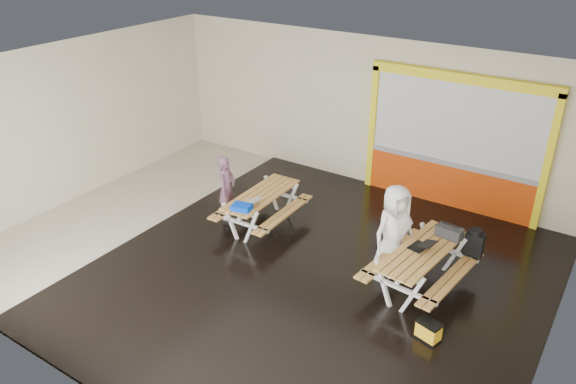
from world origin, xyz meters
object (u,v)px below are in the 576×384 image
Objects in this scene: blue_pouch at (242,207)px; person_right at (394,231)px; toolbox at (449,232)px; picnic_table_left at (262,202)px; picnic_table_right at (422,259)px; dark_case at (389,268)px; laptop_right at (422,246)px; fluke_bag at (428,331)px; backpack at (474,243)px; laptop_left at (251,202)px; person_left at (227,188)px.

person_right is at bearing 14.20° from blue_pouch.
picnic_table_left is at bearing -174.29° from toolbox.
person_right reaches higher than blue_pouch.
toolbox is (0.23, 0.63, 0.29)m from picnic_table_right.
dark_case is (2.82, 0.65, -0.70)m from blue_pouch.
fluke_bag is at bearing -61.58° from laptop_right.
person_right is 3.71× the size of toolbox.
toolbox is at bearing 102.11° from fluke_bag.
person_right is 3.30× the size of backpack.
person_right is at bearing -0.78° from picnic_table_left.
laptop_left reaches higher than picnic_table_right.
laptop_right is 1.52m from fluke_bag.
picnic_table_left reaches higher than dark_case.
picnic_table_left is at bearing -86.72° from person_left.
person_right is 2.84m from laptop_left.
picnic_table_right is at bearing 3.51° from laptop_left.
laptop_left is 4.18m from backpack.
toolbox is at bearing 17.09° from blue_pouch.
person_left is (-0.72, -0.22, 0.21)m from picnic_table_left.
picnic_table_right is 1.03m from backpack.
blue_pouch is 0.88× the size of fluke_bag.
backpack is (4.87, 0.78, -0.07)m from person_left.
toolbox reaches higher than dark_case.
backpack reaches higher than picnic_table_left.
dark_case is (-0.59, 0.13, -0.75)m from laptop_right.
person_left is 3.74× the size of laptop_left.
laptop_left is at bearing -120.42° from person_left.
blue_pouch reaches higher than picnic_table_left.
person_right is (2.90, -0.04, 0.26)m from picnic_table_left.
picnic_table_left is 5.31× the size of dark_case.
picnic_table_left is 4.39m from fluke_bag.
backpack is 1.45× the size of dark_case.
picnic_table_right is 4.61× the size of toolbox.
picnic_table_left is 5.35× the size of blue_pouch.
laptop_left is 4.20m from fluke_bag.
laptop_right is at bearing 149.29° from picnic_table_right.
picnic_table_right is 5.92× the size of laptop_left.
backpack is at bearing 24.11° from toolbox.
picnic_table_left is at bearing 160.89° from fluke_bag.
person_left is 0.96m from blue_pouch.
laptop_left reaches higher than fluke_bag.
picnic_table_right is at bearing -13.20° from dark_case.
blue_pouch is at bearing 130.30° from person_right.
person_left reaches higher than laptop_left.
picnic_table_right is at bearing -4.09° from picnic_table_left.
picnic_table_right is 3.48m from blue_pouch.
fluke_bag is at bearing -19.11° from picnic_table_left.
toolbox is (3.74, 0.37, 0.32)m from picnic_table_left.
backpack is at bearing 51.84° from picnic_table_right.
toolbox is 1.26m from dark_case.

